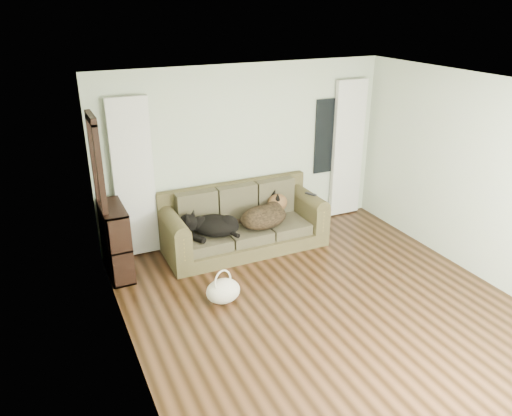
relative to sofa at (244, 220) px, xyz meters
name	(u,v)px	position (x,y,z in m)	size (l,w,h in m)	color
floor	(331,313)	(0.25, -1.97, -0.45)	(5.00, 5.00, 0.00)	black
ceiling	(346,91)	(0.25, -1.97, 2.15)	(5.00, 5.00, 0.00)	white
wall_back	(245,152)	(0.25, 0.53, 0.85)	(4.50, 0.04, 2.60)	beige
wall_left	(129,254)	(-2.00, -1.97, 0.85)	(0.04, 5.00, 2.60)	beige
wall_right	(489,182)	(2.50, -1.97, 0.85)	(0.04, 5.00, 2.60)	beige
curtain_left	(134,179)	(-1.45, 0.45, 0.70)	(0.55, 0.08, 2.25)	silver
curtain_right	(348,149)	(2.05, 0.45, 0.70)	(0.55, 0.08, 2.25)	silver
window_pane	(329,136)	(1.70, 0.50, 0.95)	(0.50, 0.03, 1.20)	black
door_casing	(101,201)	(-1.95, 0.08, 0.60)	(0.07, 0.60, 2.10)	black
sofa	(244,220)	(0.00, 0.00, 0.00)	(2.36, 1.02, 0.96)	#302B20
dog_black_lab	(212,226)	(-0.52, -0.07, 0.03)	(0.68, 0.47, 0.29)	black
dog_shepherd	(265,216)	(0.28, -0.10, 0.04)	(0.78, 0.55, 0.34)	black
tv_remote	(311,194)	(1.03, -0.12, 0.28)	(0.05, 0.19, 0.02)	black
tote_bag	(223,291)	(-0.82, -1.22, -0.29)	(0.42, 0.33, 0.31)	beige
bookshelf	(116,240)	(-1.84, 0.02, 0.05)	(0.29, 0.78, 0.97)	black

